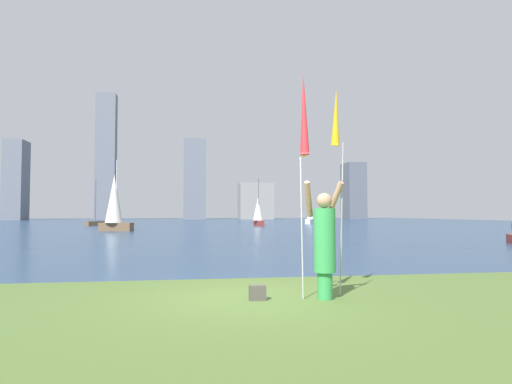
# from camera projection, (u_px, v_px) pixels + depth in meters

# --- Properties ---
(ground) EXTENTS (120.00, 138.00, 0.12)m
(ground) POSITION_uv_depth(u_px,v_px,m) (191.00, 225.00, 58.28)
(ground) COLOR #4C662D
(person) EXTENTS (0.74, 0.55, 2.02)m
(person) POSITION_uv_depth(u_px,v_px,m) (324.00, 241.00, 7.82)
(person) COLOR green
(person) RESTS_ON ground
(kite_flag_left) EXTENTS (0.16, 0.39, 3.93)m
(kite_flag_left) POSITION_uv_depth(u_px,v_px,m) (304.00, 117.00, 7.83)
(kite_flag_left) COLOR #B2B2B7
(kite_flag_left) RESTS_ON ground
(kite_flag_right) EXTENTS (0.16, 0.51, 3.74)m
(kite_flag_right) POSITION_uv_depth(u_px,v_px,m) (336.00, 123.00, 8.36)
(kite_flag_right) COLOR #B2B2B7
(kite_flag_right) RESTS_ON ground
(bag) EXTENTS (0.28, 0.15, 0.25)m
(bag) POSITION_uv_depth(u_px,v_px,m) (257.00, 293.00, 7.70)
(bag) COLOR #4C4742
(bag) RESTS_ON ground
(sailboat_2) EXTENTS (2.06, 2.26, 5.27)m
(sailboat_2) POSITION_uv_depth(u_px,v_px,m) (95.00, 223.00, 51.93)
(sailboat_2) COLOR brown
(sailboat_2) RESTS_ON ground
(sailboat_4) EXTENTS (1.36, 2.41, 5.30)m
(sailboat_4) POSITION_uv_depth(u_px,v_px,m) (258.00, 211.00, 51.21)
(sailboat_4) COLOR maroon
(sailboat_4) RESTS_ON ground
(sailboat_5) EXTENTS (1.64, 1.89, 4.13)m
(sailboat_5) POSITION_uv_depth(u_px,v_px,m) (310.00, 215.00, 60.76)
(sailboat_5) COLOR white
(sailboat_5) RESTS_ON ground
(sailboat_7) EXTENTS (2.84, 1.82, 5.73)m
(sailboat_7) POSITION_uv_depth(u_px,v_px,m) (114.00, 203.00, 36.82)
(sailboat_7) COLOR brown
(sailboat_7) RESTS_ON ground
(skyline_tower_0) EXTENTS (3.73, 5.33, 15.99)m
(skyline_tower_0) POSITION_uv_depth(u_px,v_px,m) (16.00, 180.00, 91.62)
(skyline_tower_0) COLOR slate
(skyline_tower_0) RESTS_ON ground
(skyline_tower_1) EXTENTS (4.17, 3.41, 27.46)m
(skyline_tower_1) POSITION_uv_depth(u_px,v_px,m) (106.00, 156.00, 99.43)
(skyline_tower_1) COLOR slate
(skyline_tower_1) RESTS_ON ground
(skyline_tower_2) EXTENTS (4.76, 3.72, 17.51)m
(skyline_tower_2) POSITION_uv_depth(u_px,v_px,m) (195.00, 179.00, 99.52)
(skyline_tower_2) COLOR slate
(skyline_tower_2) RESTS_ON ground
(skyline_tower_3) EXTENTS (7.54, 5.44, 8.12)m
(skyline_tower_3) POSITION_uv_depth(u_px,v_px,m) (256.00, 201.00, 103.37)
(skyline_tower_3) COLOR gray
(skyline_tower_3) RESTS_ON ground
(skyline_tower_4) EXTENTS (4.20, 6.08, 12.94)m
(skyline_tower_4) POSITION_uv_depth(u_px,v_px,m) (353.00, 191.00, 105.73)
(skyline_tower_4) COLOR #565B66
(skyline_tower_4) RESTS_ON ground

